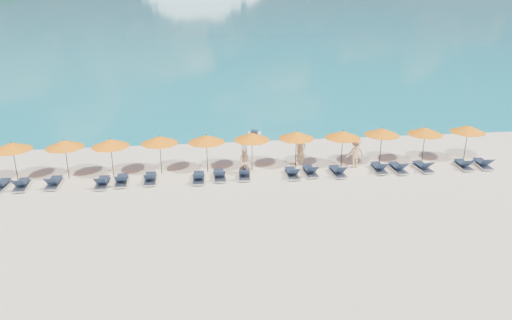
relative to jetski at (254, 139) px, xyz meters
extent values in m
plane|color=beige|center=(-0.68, -9.42, -0.34)|extent=(1400.00, 1400.00, 0.00)
ellipsoid|color=black|center=(-150.68, 550.58, -35.34)|extent=(162.00, 126.00, 85.50)
cube|color=white|center=(0.00, 0.02, -0.05)|extent=(1.20, 2.41, 0.53)
cube|color=black|center=(-0.03, -0.17, 0.33)|extent=(0.62, 1.02, 0.34)
cylinder|color=black|center=(0.09, 0.59, 0.48)|extent=(0.53, 0.14, 0.06)
imported|color=tan|center=(2.20, -4.52, 0.61)|extent=(0.83, 0.74, 1.90)
imported|color=tan|center=(-1.20, -5.73, 0.48)|extent=(0.89, 0.66, 1.63)
imported|color=tan|center=(5.30, -5.13, 0.57)|extent=(1.27, 0.80, 1.82)
cylinder|color=black|center=(-13.66, -4.89, 0.76)|extent=(0.05, 0.05, 2.20)
cone|color=orange|center=(-13.66, -4.89, 1.68)|extent=(2.10, 2.10, 0.42)
sphere|color=black|center=(-13.66, -4.89, 1.90)|extent=(0.08, 0.08, 0.08)
cylinder|color=black|center=(-10.97, -4.82, 0.76)|extent=(0.05, 0.05, 2.20)
cone|color=orange|center=(-10.97, -4.82, 1.68)|extent=(2.10, 2.10, 0.42)
sphere|color=black|center=(-10.97, -4.82, 1.90)|extent=(0.08, 0.08, 0.08)
cylinder|color=black|center=(-8.52, -4.94, 0.76)|extent=(0.05, 0.05, 2.20)
cone|color=orange|center=(-8.52, -4.94, 1.68)|extent=(2.10, 2.10, 0.42)
sphere|color=black|center=(-8.52, -4.94, 1.90)|extent=(0.08, 0.08, 0.08)
cylinder|color=black|center=(-5.89, -4.71, 0.76)|extent=(0.05, 0.05, 2.20)
cone|color=orange|center=(-5.89, -4.71, 1.68)|extent=(2.10, 2.10, 0.42)
sphere|color=black|center=(-5.89, -4.71, 1.90)|extent=(0.08, 0.08, 0.08)
cylinder|color=black|center=(-3.29, -4.82, 0.76)|extent=(0.05, 0.05, 2.20)
cone|color=orange|center=(-3.29, -4.82, 1.68)|extent=(2.10, 2.10, 0.42)
sphere|color=black|center=(-3.29, -4.82, 1.90)|extent=(0.08, 0.08, 0.08)
cylinder|color=black|center=(-0.71, -4.73, 0.76)|extent=(0.05, 0.05, 2.20)
cone|color=orange|center=(-0.71, -4.73, 1.68)|extent=(2.10, 2.10, 0.42)
sphere|color=black|center=(-0.71, -4.73, 1.90)|extent=(0.08, 0.08, 0.08)
cylinder|color=black|center=(1.86, -4.77, 0.76)|extent=(0.05, 0.05, 2.20)
cone|color=orange|center=(1.86, -4.77, 1.68)|extent=(2.10, 2.10, 0.42)
sphere|color=black|center=(1.86, -4.77, 1.90)|extent=(0.08, 0.08, 0.08)
cylinder|color=black|center=(4.54, -4.98, 0.76)|extent=(0.05, 0.05, 2.20)
cone|color=orange|center=(4.54, -4.98, 1.68)|extent=(2.10, 2.10, 0.42)
sphere|color=black|center=(4.54, -4.98, 1.90)|extent=(0.08, 0.08, 0.08)
cylinder|color=black|center=(6.98, -4.74, 0.76)|extent=(0.05, 0.05, 2.20)
cone|color=orange|center=(6.98, -4.74, 1.68)|extent=(2.10, 2.10, 0.42)
sphere|color=black|center=(6.98, -4.74, 1.90)|extent=(0.08, 0.08, 0.08)
cylinder|color=black|center=(9.57, -4.91, 0.76)|extent=(0.05, 0.05, 2.20)
cone|color=orange|center=(9.57, -4.91, 1.68)|extent=(2.10, 2.10, 0.42)
sphere|color=black|center=(9.57, -4.91, 1.90)|extent=(0.08, 0.08, 0.08)
cylinder|color=black|center=(12.30, -4.81, 0.76)|extent=(0.05, 0.05, 2.20)
cone|color=orange|center=(12.30, -4.81, 1.68)|extent=(2.10, 2.10, 0.42)
sphere|color=black|center=(12.30, -4.81, 1.90)|extent=(0.08, 0.08, 0.08)
cube|color=silver|center=(-14.19, -5.94, -0.20)|extent=(0.75, 1.74, 0.06)
cube|color=#151F32|center=(-14.17, -5.69, -0.04)|extent=(0.63, 1.14, 0.04)
cube|color=silver|center=(-13.12, -5.98, -0.20)|extent=(0.73, 1.74, 0.06)
cube|color=#151F32|center=(-13.13, -5.73, -0.04)|extent=(0.62, 1.13, 0.04)
cube|color=#151F32|center=(-13.08, -6.53, 0.21)|extent=(0.58, 0.57, 0.43)
cube|color=silver|center=(-11.50, -5.91, -0.20)|extent=(0.64, 1.71, 0.06)
cube|color=#151F32|center=(-11.50, -5.66, -0.04)|extent=(0.56, 1.11, 0.04)
cube|color=#151F32|center=(-11.50, -6.46, 0.21)|extent=(0.56, 0.54, 0.43)
cube|color=silver|center=(-8.93, -6.20, -0.20)|extent=(0.66, 1.71, 0.06)
cube|color=#151F32|center=(-8.92, -5.95, -0.04)|extent=(0.58, 1.11, 0.04)
cube|color=#151F32|center=(-8.94, -6.75, 0.21)|extent=(0.56, 0.55, 0.43)
cube|color=silver|center=(-7.95, -6.02, -0.20)|extent=(0.68, 1.72, 0.06)
cube|color=#151F32|center=(-7.96, -5.77, -0.04)|extent=(0.59, 1.12, 0.04)
cube|color=#151F32|center=(-7.93, -6.57, 0.21)|extent=(0.57, 0.56, 0.43)
cube|color=silver|center=(-6.43, -5.96, -0.20)|extent=(0.63, 1.70, 0.06)
cube|color=#151F32|center=(-6.43, -5.71, -0.04)|extent=(0.56, 1.10, 0.04)
cube|color=#151F32|center=(-6.43, -6.51, 0.21)|extent=(0.55, 0.54, 0.43)
cube|color=silver|center=(-3.82, -6.16, -0.20)|extent=(0.70, 1.73, 0.06)
cube|color=#151F32|center=(-3.81, -5.91, -0.04)|extent=(0.60, 1.12, 0.04)
cube|color=#151F32|center=(-3.84, -6.71, 0.21)|extent=(0.57, 0.56, 0.43)
cube|color=silver|center=(-2.67, -5.94, -0.20)|extent=(0.67, 1.72, 0.06)
cube|color=#151F32|center=(-2.67, -5.69, -0.04)|extent=(0.58, 1.12, 0.04)
cube|color=#151F32|center=(-2.65, -6.49, 0.21)|extent=(0.57, 0.55, 0.43)
cube|color=silver|center=(-1.27, -5.93, -0.20)|extent=(0.79, 1.75, 0.06)
cube|color=#151F32|center=(-1.25, -5.68, -0.04)|extent=(0.66, 1.15, 0.04)
cube|color=#151F32|center=(-1.33, -6.48, 0.21)|extent=(0.60, 0.59, 0.43)
cube|color=silver|center=(1.40, -6.12, -0.20)|extent=(0.65, 1.71, 0.06)
cube|color=#151F32|center=(1.39, -5.87, -0.04)|extent=(0.57, 1.11, 0.04)
cube|color=#151F32|center=(1.40, -6.67, 0.21)|extent=(0.56, 0.55, 0.43)
cube|color=silver|center=(2.46, -5.93, -0.20)|extent=(0.69, 1.73, 0.06)
cube|color=#151F32|center=(2.45, -5.68, -0.04)|extent=(0.60, 1.12, 0.04)
cube|color=#151F32|center=(2.48, -6.48, 0.21)|extent=(0.57, 0.56, 0.43)
cube|color=silver|center=(4.00, -6.18, -0.20)|extent=(0.72, 1.74, 0.06)
cube|color=#151F32|center=(3.98, -5.93, -0.04)|extent=(0.62, 1.13, 0.04)
cube|color=#151F32|center=(4.03, -6.73, 0.21)|extent=(0.58, 0.57, 0.43)
cube|color=silver|center=(6.50, -5.92, -0.20)|extent=(0.69, 1.73, 0.06)
cube|color=#151F32|center=(6.52, -5.67, -0.04)|extent=(0.60, 1.12, 0.04)
cube|color=#151F32|center=(6.48, -6.47, 0.21)|extent=(0.57, 0.56, 0.43)
cube|color=silver|center=(7.60, -6.06, -0.20)|extent=(0.68, 1.72, 0.06)
cube|color=#151F32|center=(7.59, -5.81, -0.04)|extent=(0.59, 1.12, 0.04)
cube|color=#151F32|center=(7.62, -6.61, 0.21)|extent=(0.57, 0.56, 0.43)
cube|color=silver|center=(9.09, -6.05, -0.20)|extent=(0.76, 1.75, 0.06)
cube|color=#151F32|center=(9.07, -5.80, -0.04)|extent=(0.64, 1.14, 0.04)
cube|color=#151F32|center=(9.14, -6.60, 0.21)|extent=(0.59, 0.58, 0.43)
cube|color=silver|center=(11.60, -6.03, -0.20)|extent=(0.73, 1.74, 0.06)
cube|color=#151F32|center=(11.62, -5.78, -0.04)|extent=(0.62, 1.13, 0.04)
cube|color=#151F32|center=(11.57, -6.58, 0.21)|extent=(0.58, 0.57, 0.43)
cube|color=silver|center=(12.82, -6.02, -0.20)|extent=(0.79, 1.75, 0.06)
cube|color=#151F32|center=(12.84, -5.77, -0.04)|extent=(0.66, 1.15, 0.04)
cube|color=#151F32|center=(12.76, -6.57, 0.21)|extent=(0.60, 0.59, 0.43)
camera|label=1|loc=(-3.84, -31.64, 10.07)|focal=35.00mm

